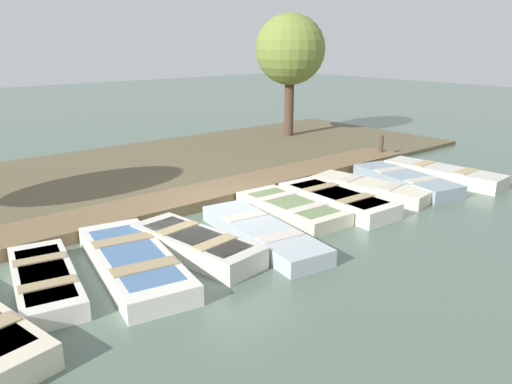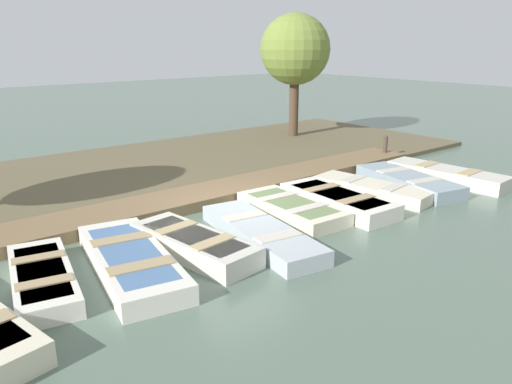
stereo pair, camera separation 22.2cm
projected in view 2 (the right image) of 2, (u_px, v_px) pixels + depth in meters
The scene contains 14 objects.
ground_plane at pixel (237, 215), 12.05m from camera, with size 80.00×80.00×0.00m, color #566B5B.
shore_bank at pixel (142, 172), 15.75m from camera, with size 8.00×24.00×0.14m.
dock_walkway at pixel (204, 196), 13.10m from camera, with size 1.43×15.75×0.27m.
rowboat_1 at pixel (42, 278), 8.49m from camera, with size 2.95×1.49×0.35m.
rowboat_2 at pixel (131, 261), 9.11m from camera, with size 3.73×1.85×0.39m.
rowboat_3 at pixel (194, 244), 9.79m from camera, with size 3.03×1.38×0.44m.
rowboat_4 at pixel (261, 233), 10.46m from camera, with size 3.71×1.58×0.36m.
rowboat_5 at pixel (292, 208), 12.02m from camera, with size 2.96×1.39×0.35m.
rowboat_6 at pixel (338, 200), 12.51m from camera, with size 3.20×1.36×0.41m.
rowboat_7 at pixel (372, 189), 13.58m from camera, with size 3.36×1.46×0.35m.
rowboat_8 at pixel (408, 181), 14.27m from camera, with size 3.50×1.85×0.38m.
rowboat_9 at pixel (447, 175), 14.85m from camera, with size 3.55×1.20×0.43m.
mooring_post_far at pixel (385, 148), 17.45m from camera, with size 0.15×0.15×0.89m.
park_tree_left at pixel (295, 50), 20.34m from camera, with size 2.87×2.87×5.13m.
Camera 2 is at (9.12, -6.80, 4.06)m, focal length 35.00 mm.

